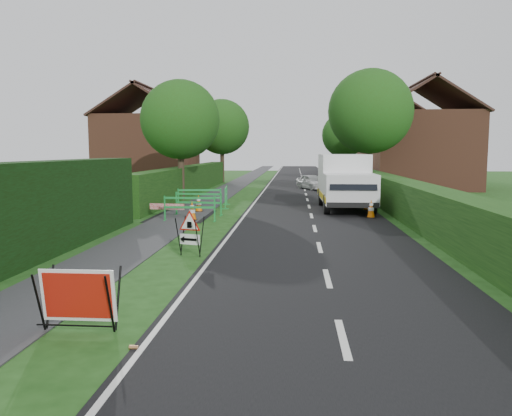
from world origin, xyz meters
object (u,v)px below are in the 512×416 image
object	(u,v)px
red_rect_sign	(78,297)
hatchback_car	(312,182)
triangle_sign	(189,230)
works_van	(345,180)

from	to	relation	value
red_rect_sign	hatchback_car	bearing A→B (deg)	81.09
triangle_sign	works_van	distance (m)	12.26
hatchback_car	works_van	bearing A→B (deg)	-109.53
triangle_sign	hatchback_car	distance (m)	23.63
triangle_sign	works_van	bearing A→B (deg)	80.64
triangle_sign	works_van	world-z (taller)	works_van
red_rect_sign	works_van	size ratio (longest dim) A/B	0.20
red_rect_sign	triangle_sign	size ratio (longest dim) A/B	1.14
red_rect_sign	triangle_sign	distance (m)	5.59
red_rect_sign	triangle_sign	world-z (taller)	triangle_sign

